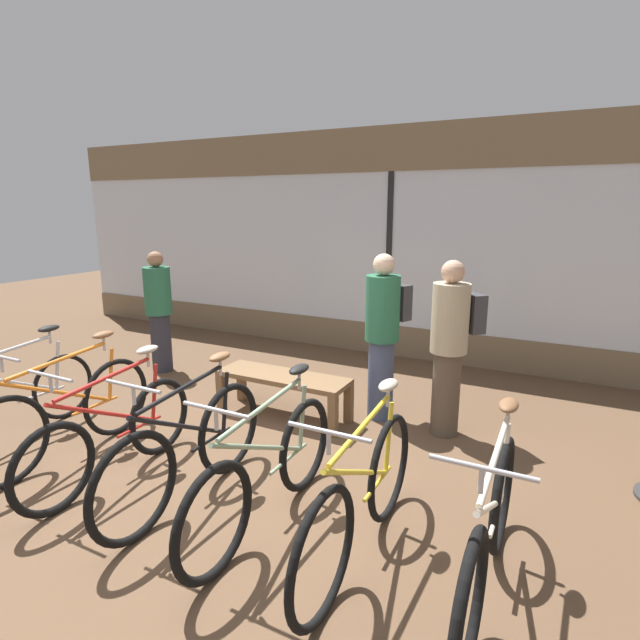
{
  "coord_description": "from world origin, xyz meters",
  "views": [
    {
      "loc": [
        2.39,
        -2.75,
        2.14
      ],
      "look_at": [
        0.0,
        1.85,
        0.95
      ],
      "focal_mm": 28.0,
      "sensor_mm": 36.0,
      "label": 1
    }
  ],
  "objects_px": {
    "bicycle_far_right": "(489,536)",
    "display_bench": "(283,382)",
    "bicycle_center": "(188,450)",
    "customer_by_window": "(451,343)",
    "bicycle_left": "(68,413)",
    "bicycle_right": "(362,499)",
    "customer_near_rack": "(383,331)",
    "bicycle_center_right": "(267,472)",
    "customer_mid_floor": "(159,308)",
    "bicycle_far_left": "(14,399)",
    "bicycle_center_left": "(113,435)"
  },
  "relations": [
    {
      "from": "bicycle_far_right",
      "to": "display_bench",
      "type": "xyz_separation_m",
      "value": [
        -2.29,
        1.6,
        -0.03
      ]
    },
    {
      "from": "bicycle_center",
      "to": "display_bench",
      "type": "height_order",
      "value": "bicycle_center"
    },
    {
      "from": "customer_by_window",
      "to": "bicycle_far_right",
      "type": "bearing_deg",
      "value": -70.65
    },
    {
      "from": "bicycle_far_right",
      "to": "customer_by_window",
      "type": "height_order",
      "value": "customer_by_window"
    },
    {
      "from": "bicycle_left",
      "to": "bicycle_right",
      "type": "xyz_separation_m",
      "value": [
        2.75,
        -0.03,
        0.0
      ]
    },
    {
      "from": "bicycle_center",
      "to": "customer_near_rack",
      "type": "bearing_deg",
      "value": 70.67
    },
    {
      "from": "bicycle_right",
      "to": "bicycle_center_right",
      "type": "bearing_deg",
      "value": 178.43
    },
    {
      "from": "bicycle_center",
      "to": "display_bench",
      "type": "relative_size",
      "value": 1.24
    },
    {
      "from": "customer_near_rack",
      "to": "display_bench",
      "type": "bearing_deg",
      "value": -152.94
    },
    {
      "from": "bicycle_center",
      "to": "bicycle_right",
      "type": "relative_size",
      "value": 0.99
    },
    {
      "from": "customer_near_rack",
      "to": "customer_mid_floor",
      "type": "bearing_deg",
      "value": 178.53
    },
    {
      "from": "bicycle_far_left",
      "to": "customer_by_window",
      "type": "relative_size",
      "value": 1.03
    },
    {
      "from": "customer_mid_floor",
      "to": "bicycle_far_right",
      "type": "bearing_deg",
      "value": -25.45
    },
    {
      "from": "bicycle_right",
      "to": "customer_mid_floor",
      "type": "xyz_separation_m",
      "value": [
        -3.76,
        2.15,
        0.44
      ]
    },
    {
      "from": "bicycle_center",
      "to": "bicycle_left",
      "type": "bearing_deg",
      "value": 178.47
    },
    {
      "from": "bicycle_center_right",
      "to": "bicycle_right",
      "type": "bearing_deg",
      "value": -1.57
    },
    {
      "from": "bicycle_left",
      "to": "bicycle_center_left",
      "type": "distance_m",
      "value": 0.65
    },
    {
      "from": "customer_near_rack",
      "to": "customer_mid_floor",
      "type": "relative_size",
      "value": 1.07
    },
    {
      "from": "bicycle_left",
      "to": "bicycle_far_left",
      "type": "bearing_deg",
      "value": 179.04
    },
    {
      "from": "bicycle_far_left",
      "to": "customer_near_rack",
      "type": "xyz_separation_m",
      "value": [
        2.89,
        2.02,
        0.53
      ]
    },
    {
      "from": "bicycle_far_left",
      "to": "bicycle_center_right",
      "type": "xyz_separation_m",
      "value": [
        2.83,
        -0.03,
        0.01
      ]
    },
    {
      "from": "bicycle_center",
      "to": "customer_by_window",
      "type": "bearing_deg",
      "value": 54.69
    },
    {
      "from": "bicycle_right",
      "to": "bicycle_far_right",
      "type": "distance_m",
      "value": 0.74
    },
    {
      "from": "bicycle_far_left",
      "to": "bicycle_left",
      "type": "xyz_separation_m",
      "value": [
        0.78,
        -0.01,
        0.02
      ]
    },
    {
      "from": "customer_near_rack",
      "to": "customer_mid_floor",
      "type": "height_order",
      "value": "customer_near_rack"
    },
    {
      "from": "bicycle_center_left",
      "to": "bicycle_right",
      "type": "xyz_separation_m",
      "value": [
        2.11,
        0.04,
        0.03
      ]
    },
    {
      "from": "bicycle_right",
      "to": "display_bench",
      "type": "bearing_deg",
      "value": 133.94
    },
    {
      "from": "bicycle_center_right",
      "to": "display_bench",
      "type": "xyz_separation_m",
      "value": [
        -0.85,
        1.59,
        -0.02
      ]
    },
    {
      "from": "bicycle_center_right",
      "to": "display_bench",
      "type": "relative_size",
      "value": 1.28
    },
    {
      "from": "bicycle_center_left",
      "to": "bicycle_right",
      "type": "relative_size",
      "value": 0.96
    },
    {
      "from": "bicycle_center_left",
      "to": "customer_near_rack",
      "type": "bearing_deg",
      "value": 55.33
    },
    {
      "from": "bicycle_left",
      "to": "bicycle_center_right",
      "type": "distance_m",
      "value": 2.05
    },
    {
      "from": "bicycle_far_left",
      "to": "bicycle_center_left",
      "type": "xyz_separation_m",
      "value": [
        1.43,
        -0.09,
        -0.01
      ]
    },
    {
      "from": "bicycle_right",
      "to": "display_bench",
      "type": "relative_size",
      "value": 1.25
    },
    {
      "from": "bicycle_center_left",
      "to": "display_bench",
      "type": "xyz_separation_m",
      "value": [
        0.56,
        1.65,
        -0.0
      ]
    },
    {
      "from": "bicycle_far_left",
      "to": "bicycle_center_left",
      "type": "height_order",
      "value": "bicycle_center_left"
    },
    {
      "from": "bicycle_center",
      "to": "customer_by_window",
      "type": "height_order",
      "value": "customer_by_window"
    },
    {
      "from": "customer_near_rack",
      "to": "bicycle_center",
      "type": "bearing_deg",
      "value": -109.33
    },
    {
      "from": "bicycle_center",
      "to": "display_bench",
      "type": "xyz_separation_m",
      "value": [
        -0.18,
        1.61,
        -0.03
      ]
    },
    {
      "from": "bicycle_center",
      "to": "bicycle_center_right",
      "type": "distance_m",
      "value": 0.67
    },
    {
      "from": "bicycle_center_left",
      "to": "customer_by_window",
      "type": "relative_size",
      "value": 1.01
    },
    {
      "from": "display_bench",
      "to": "customer_by_window",
      "type": "height_order",
      "value": "customer_by_window"
    },
    {
      "from": "bicycle_far_left",
      "to": "customer_by_window",
      "type": "xyz_separation_m",
      "value": [
        3.57,
        1.95,
        0.52
      ]
    },
    {
      "from": "bicycle_left",
      "to": "bicycle_far_right",
      "type": "relative_size",
      "value": 1.01
    },
    {
      "from": "bicycle_center",
      "to": "customer_mid_floor",
      "type": "distance_m",
      "value": 3.25
    },
    {
      "from": "bicycle_center",
      "to": "customer_mid_floor",
      "type": "height_order",
      "value": "customer_mid_floor"
    },
    {
      "from": "bicycle_center",
      "to": "display_bench",
      "type": "bearing_deg",
      "value": 96.26
    },
    {
      "from": "bicycle_center_left",
      "to": "customer_near_rack",
      "type": "height_order",
      "value": "customer_near_rack"
    },
    {
      "from": "bicycle_center_right",
      "to": "bicycle_far_right",
      "type": "height_order",
      "value": "bicycle_far_right"
    },
    {
      "from": "bicycle_center_right",
      "to": "display_bench",
      "type": "height_order",
      "value": "bicycle_center_right"
    }
  ]
}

